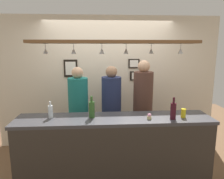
{
  "coord_description": "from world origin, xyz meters",
  "views": [
    {
      "loc": [
        -0.23,
        -3.13,
        1.98
      ],
      "look_at": [
        0.0,
        0.1,
        1.35
      ],
      "focal_mm": 34.0,
      "sensor_mm": 36.0,
      "label": 1
    }
  ],
  "objects_px": {
    "person_left_teal_shirt": "(78,105)",
    "picture_frame_upper_small": "(134,64)",
    "person_middle_navy_shirt": "(111,104)",
    "bottle_champagne_green": "(92,109)",
    "bottle_soda_clear": "(51,111)",
    "picture_frame_lower_pair": "(137,76)",
    "picture_frame_caricature": "(71,68)",
    "person_right_brown_shirt": "(143,100)",
    "bottle_wine_dark_red": "(173,111)",
    "drink_can": "(183,113)",
    "cupcake": "(149,116)"
  },
  "relations": [
    {
      "from": "picture_frame_upper_small",
      "to": "picture_frame_lower_pair",
      "type": "xyz_separation_m",
      "value": [
        0.07,
        0.0,
        -0.25
      ]
    },
    {
      "from": "picture_frame_caricature",
      "to": "person_middle_navy_shirt",
      "type": "bearing_deg",
      "value": -38.79
    },
    {
      "from": "picture_frame_lower_pair",
      "to": "bottle_champagne_green",
      "type": "bearing_deg",
      "value": -122.64
    },
    {
      "from": "person_middle_navy_shirt",
      "to": "picture_frame_upper_small",
      "type": "height_order",
      "value": "picture_frame_upper_small"
    },
    {
      "from": "picture_frame_caricature",
      "to": "picture_frame_lower_pair",
      "type": "bearing_deg",
      "value": 0.0
    },
    {
      "from": "person_middle_navy_shirt",
      "to": "picture_frame_lower_pair",
      "type": "distance_m",
      "value": 0.93
    },
    {
      "from": "bottle_champagne_green",
      "to": "cupcake",
      "type": "height_order",
      "value": "bottle_champagne_green"
    },
    {
      "from": "person_left_teal_shirt",
      "to": "bottle_soda_clear",
      "type": "bearing_deg",
      "value": -112.6
    },
    {
      "from": "person_right_brown_shirt",
      "to": "picture_frame_lower_pair",
      "type": "relative_size",
      "value": 5.93
    },
    {
      "from": "person_left_teal_shirt",
      "to": "picture_frame_caricature",
      "type": "distance_m",
      "value": 0.86
    },
    {
      "from": "bottle_wine_dark_red",
      "to": "picture_frame_lower_pair",
      "type": "relative_size",
      "value": 1.0
    },
    {
      "from": "person_middle_navy_shirt",
      "to": "person_right_brown_shirt",
      "type": "distance_m",
      "value": 0.56
    },
    {
      "from": "person_left_teal_shirt",
      "to": "cupcake",
      "type": "height_order",
      "value": "person_left_teal_shirt"
    },
    {
      "from": "bottle_wine_dark_red",
      "to": "cupcake",
      "type": "height_order",
      "value": "bottle_wine_dark_red"
    },
    {
      "from": "bottle_soda_clear",
      "to": "drink_can",
      "type": "xyz_separation_m",
      "value": [
        1.82,
        -0.11,
        -0.03
      ]
    },
    {
      "from": "person_left_teal_shirt",
      "to": "bottle_soda_clear",
      "type": "relative_size",
      "value": 7.26
    },
    {
      "from": "cupcake",
      "to": "drink_can",
      "type": "bearing_deg",
      "value": 3.88
    },
    {
      "from": "person_left_teal_shirt",
      "to": "bottle_champagne_green",
      "type": "relative_size",
      "value": 5.57
    },
    {
      "from": "cupcake",
      "to": "bottle_soda_clear",
      "type": "bearing_deg",
      "value": 173.8
    },
    {
      "from": "bottle_soda_clear",
      "to": "drink_can",
      "type": "height_order",
      "value": "bottle_soda_clear"
    },
    {
      "from": "cupcake",
      "to": "picture_frame_lower_pair",
      "type": "xyz_separation_m",
      "value": [
        0.11,
        1.5,
        0.36
      ]
    },
    {
      "from": "picture_frame_upper_small",
      "to": "drink_can",
      "type": "bearing_deg",
      "value": -73.16
    },
    {
      "from": "person_middle_navy_shirt",
      "to": "bottle_champagne_green",
      "type": "height_order",
      "value": "person_middle_navy_shirt"
    },
    {
      "from": "cupcake",
      "to": "picture_frame_caricature",
      "type": "distance_m",
      "value": 1.99
    },
    {
      "from": "picture_frame_lower_pair",
      "to": "person_left_teal_shirt",
      "type": "bearing_deg",
      "value": -151.83
    },
    {
      "from": "picture_frame_upper_small",
      "to": "person_left_teal_shirt",
      "type": "bearing_deg",
      "value": -150.2
    },
    {
      "from": "person_left_teal_shirt",
      "to": "picture_frame_lower_pair",
      "type": "relative_size",
      "value": 5.57
    },
    {
      "from": "picture_frame_upper_small",
      "to": "bottle_soda_clear",
      "type": "bearing_deg",
      "value": -135.39
    },
    {
      "from": "picture_frame_lower_pair",
      "to": "picture_frame_caricature",
      "type": "relative_size",
      "value": 0.88
    },
    {
      "from": "person_left_teal_shirt",
      "to": "bottle_soda_clear",
      "type": "height_order",
      "value": "person_left_teal_shirt"
    },
    {
      "from": "bottle_soda_clear",
      "to": "cupcake",
      "type": "xyz_separation_m",
      "value": [
        1.33,
        -0.15,
        -0.06
      ]
    },
    {
      "from": "person_right_brown_shirt",
      "to": "bottle_champagne_green",
      "type": "distance_m",
      "value": 1.17
    },
    {
      "from": "person_left_teal_shirt",
      "to": "picture_frame_upper_small",
      "type": "distance_m",
      "value": 1.4
    },
    {
      "from": "bottle_soda_clear",
      "to": "cupcake",
      "type": "height_order",
      "value": "bottle_soda_clear"
    },
    {
      "from": "person_middle_navy_shirt",
      "to": "bottle_wine_dark_red",
      "type": "distance_m",
      "value": 1.2
    },
    {
      "from": "bottle_soda_clear",
      "to": "picture_frame_caricature",
      "type": "distance_m",
      "value": 1.43
    },
    {
      "from": "picture_frame_caricature",
      "to": "bottle_champagne_green",
      "type": "bearing_deg",
      "value": -72.52
    },
    {
      "from": "bottle_champagne_green",
      "to": "picture_frame_upper_small",
      "type": "distance_m",
      "value": 1.68
    },
    {
      "from": "picture_frame_upper_small",
      "to": "picture_frame_caricature",
      "type": "xyz_separation_m",
      "value": [
        -1.25,
        0.0,
        -0.09
      ]
    },
    {
      "from": "person_right_brown_shirt",
      "to": "bottle_wine_dark_red",
      "type": "xyz_separation_m",
      "value": [
        0.21,
        -0.92,
        0.08
      ]
    },
    {
      "from": "bottle_soda_clear",
      "to": "bottle_champagne_green",
      "type": "height_order",
      "value": "bottle_champagne_green"
    },
    {
      "from": "drink_can",
      "to": "person_right_brown_shirt",
      "type": "bearing_deg",
      "value": 113.75
    },
    {
      "from": "person_left_teal_shirt",
      "to": "person_middle_navy_shirt",
      "type": "distance_m",
      "value": 0.57
    },
    {
      "from": "person_right_brown_shirt",
      "to": "bottle_wine_dark_red",
      "type": "bearing_deg",
      "value": -77.03
    },
    {
      "from": "picture_frame_lower_pair",
      "to": "picture_frame_upper_small",
      "type": "bearing_deg",
      "value": 180.0
    },
    {
      "from": "person_middle_navy_shirt",
      "to": "bottle_champagne_green",
      "type": "distance_m",
      "value": 0.85
    },
    {
      "from": "person_left_teal_shirt",
      "to": "picture_frame_lower_pair",
      "type": "xyz_separation_m",
      "value": [
        1.14,
        0.61,
        0.43
      ]
    },
    {
      "from": "bottle_soda_clear",
      "to": "picture_frame_caricature",
      "type": "bearing_deg",
      "value": 84.68
    },
    {
      "from": "bottle_wine_dark_red",
      "to": "cupcake",
      "type": "relative_size",
      "value": 3.85
    },
    {
      "from": "bottle_wine_dark_red",
      "to": "picture_frame_caricature",
      "type": "bearing_deg",
      "value": 134.98
    }
  ]
}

